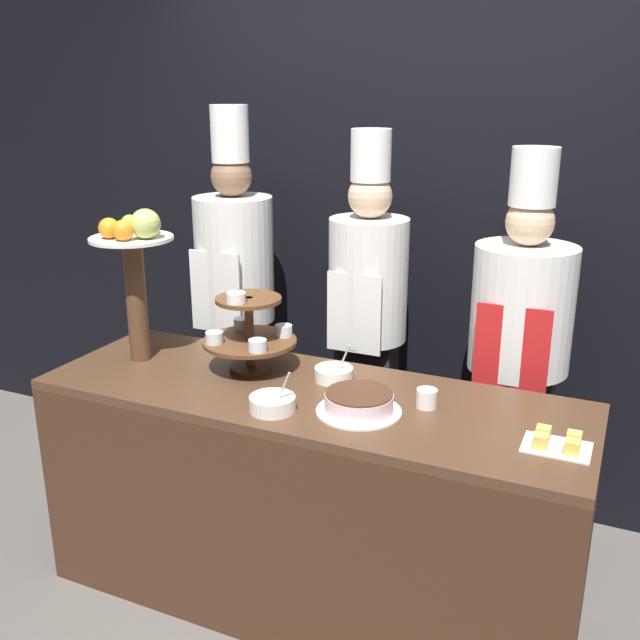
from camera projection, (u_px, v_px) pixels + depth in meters
wall_back at (401, 215)px, 3.39m from camera, size 10.00×0.06×2.80m
buffet_counter at (309, 498)px, 2.78m from camera, size 2.05×0.69×0.90m
tiered_stand at (249, 332)px, 2.80m from camera, size 0.37×0.37×0.34m
fruit_pedestal at (135, 259)px, 2.83m from camera, size 0.33×0.33×0.63m
cake_round at (359, 403)px, 2.46m from camera, size 0.30×0.30×0.07m
cup_white at (427, 398)px, 2.50m from camera, size 0.07×0.07×0.07m
cake_square_tray at (557, 443)px, 2.22m from camera, size 0.21×0.15×0.05m
serving_bowl_near at (272, 403)px, 2.48m from camera, size 0.16×0.16×0.16m
serving_bowl_far at (334, 374)px, 2.74m from camera, size 0.15×0.15×0.15m
chef_left at (236, 292)px, 3.44m from camera, size 0.37×0.37×1.90m
chef_center_left at (367, 315)px, 3.18m from camera, size 0.35×0.35×1.81m
chef_center_right at (519, 347)px, 2.94m from camera, size 0.41×0.41×1.76m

